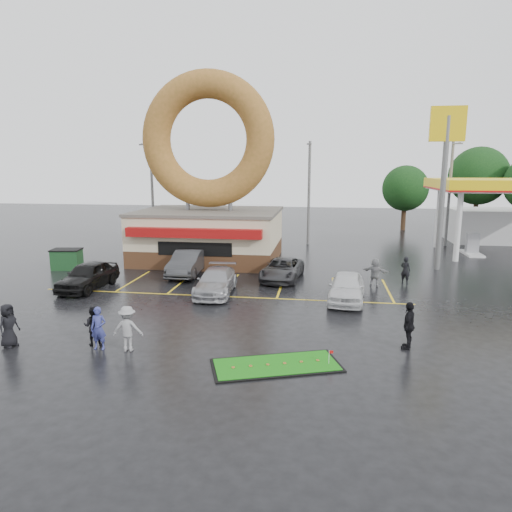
# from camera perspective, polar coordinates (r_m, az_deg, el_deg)

# --- Properties ---
(ground) EXTENTS (120.00, 120.00, 0.00)m
(ground) POSITION_cam_1_polar(r_m,az_deg,el_deg) (21.37, -6.45, -7.54)
(ground) COLOR black
(ground) RESTS_ON ground
(donut_shop) EXTENTS (10.20, 8.70, 13.50)m
(donut_shop) POSITION_cam_1_polar(r_m,az_deg,el_deg) (33.65, -5.93, 7.03)
(donut_shop) COLOR #472B19
(donut_shop) RESTS_ON ground
(gas_station) EXTENTS (12.30, 13.65, 5.90)m
(gas_station) POSITION_cam_1_polar(r_m,az_deg,el_deg) (43.20, 28.43, 5.63)
(gas_station) COLOR silver
(gas_station) RESTS_ON ground
(shell_sign) EXTENTS (2.20, 0.36, 10.60)m
(shell_sign) POSITION_cam_1_polar(r_m,az_deg,el_deg) (32.49, 22.58, 11.27)
(shell_sign) COLOR slate
(shell_sign) RESTS_ON ground
(streetlight_left) EXTENTS (0.40, 2.21, 9.00)m
(streetlight_left) POSITION_cam_1_polar(r_m,az_deg,el_deg) (42.38, -12.89, 8.06)
(streetlight_left) COLOR slate
(streetlight_left) RESTS_ON ground
(streetlight_mid) EXTENTS (0.40, 2.21, 9.00)m
(streetlight_mid) POSITION_cam_1_polar(r_m,az_deg,el_deg) (40.55, 6.63, 8.14)
(streetlight_mid) COLOR slate
(streetlight_mid) RESTS_ON ground
(streetlight_right) EXTENTS (0.40, 2.21, 9.00)m
(streetlight_right) POSITION_cam_1_polar(r_m,az_deg,el_deg) (42.88, 23.06, 7.50)
(streetlight_right) COLOR slate
(streetlight_right) RESTS_ON ground
(tree_far_c) EXTENTS (6.30, 6.30, 9.00)m
(tree_far_c) POSITION_cam_1_polar(r_m,az_deg,el_deg) (56.11, 26.07, 8.97)
(tree_far_c) COLOR #332114
(tree_far_c) RESTS_ON ground
(tree_far_d) EXTENTS (4.90, 4.90, 7.00)m
(tree_far_d) POSITION_cam_1_polar(r_m,az_deg,el_deg) (52.34, 18.16, 8.04)
(tree_far_d) COLOR #332114
(tree_far_d) RESTS_ON ground
(car_black) EXTENTS (2.09, 4.65, 1.55)m
(car_black) POSITION_cam_1_polar(r_m,az_deg,el_deg) (27.43, -20.26, -2.31)
(car_black) COLOR black
(car_black) RESTS_ON ground
(car_dgrey) EXTENTS (1.74, 4.81, 1.58)m
(car_dgrey) POSITION_cam_1_polar(r_m,az_deg,el_deg) (29.45, -8.51, -0.83)
(car_dgrey) COLOR #2E2F31
(car_dgrey) RESTS_ON ground
(car_silver) EXTENTS (2.09, 4.72, 1.35)m
(car_silver) POSITION_cam_1_polar(r_m,az_deg,el_deg) (24.91, -5.02, -3.20)
(car_silver) COLOR #97979C
(car_silver) RESTS_ON ground
(car_grey) EXTENTS (2.65, 4.85, 1.29)m
(car_grey) POSITION_cam_1_polar(r_m,az_deg,el_deg) (27.95, 3.29, -1.66)
(car_grey) COLOR #303032
(car_grey) RESTS_ON ground
(car_white) EXTENTS (2.16, 4.49, 1.48)m
(car_white) POSITION_cam_1_polar(r_m,az_deg,el_deg) (23.87, 11.27, -3.84)
(car_white) COLOR silver
(car_white) RESTS_ON ground
(person_blue) EXTENTS (0.62, 0.43, 1.64)m
(person_blue) POSITION_cam_1_polar(r_m,az_deg,el_deg) (18.36, -19.09, -8.54)
(person_blue) COLOR navy
(person_blue) RESTS_ON ground
(person_blackjkt) EXTENTS (0.85, 0.72, 1.54)m
(person_blackjkt) POSITION_cam_1_polar(r_m,az_deg,el_deg) (18.85, -19.65, -8.22)
(person_blackjkt) COLOR black
(person_blackjkt) RESTS_ON ground
(person_hoodie) EXTENTS (1.20, 0.79, 1.73)m
(person_hoodie) POSITION_cam_1_polar(r_m,az_deg,el_deg) (17.86, -15.75, -8.74)
(person_hoodie) COLOR gray
(person_hoodie) RESTS_ON ground
(person_bystander) EXTENTS (0.70, 0.92, 1.69)m
(person_bystander) POSITION_cam_1_polar(r_m,az_deg,el_deg) (19.99, -28.55, -7.62)
(person_bystander) COLOR black
(person_bystander) RESTS_ON ground
(person_cameraman) EXTENTS (0.79, 1.16, 1.83)m
(person_cameraman) POSITION_cam_1_polar(r_m,az_deg,el_deg) (18.33, 18.56, -8.22)
(person_cameraman) COLOR black
(person_cameraman) RESTS_ON ground
(person_walker_near) EXTENTS (1.58, 1.03, 1.63)m
(person_walker_near) POSITION_cam_1_polar(r_m,az_deg,el_deg) (27.26, 14.65, -1.97)
(person_walker_near) COLOR gray
(person_walker_near) RESTS_ON ground
(person_walker_far) EXTENTS (0.70, 0.63, 1.60)m
(person_walker_far) POSITION_cam_1_polar(r_m,az_deg,el_deg) (28.32, 18.18, -1.71)
(person_walker_far) COLOR black
(person_walker_far) RESTS_ON ground
(dumpster) EXTENTS (1.96, 1.46, 1.30)m
(dumpster) POSITION_cam_1_polar(r_m,az_deg,el_deg) (33.29, -22.56, -0.43)
(dumpster) COLOR #1B4621
(dumpster) RESTS_ON ground
(putting_green) EXTENTS (4.80, 3.28, 0.55)m
(putting_green) POSITION_cam_1_polar(r_m,az_deg,el_deg) (16.27, 2.54, -13.47)
(putting_green) COLOR black
(putting_green) RESTS_ON ground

